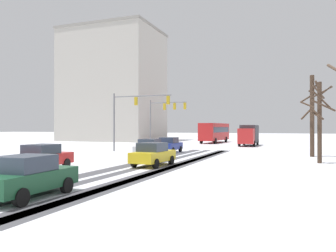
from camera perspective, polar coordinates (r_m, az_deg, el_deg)
The scene contains 17 objects.
wheel_track_left_lane at distance 24.04m, azimuth 1.35°, elevation -6.61°, with size 1.08×31.98×0.01m, color #4C4C51.
wheel_track_right_lane at distance 24.65m, azimuth -2.32°, elevation -6.45°, with size 0.75×31.98×0.01m, color #4C4C51.
wheel_track_center at distance 25.23m, azimuth -5.19°, elevation -6.31°, with size 1.09×31.98×0.01m, color #4C4C51.
wheel_track_oncoming at distance 23.90m, azimuth 2.32°, elevation -6.65°, with size 1.08×31.98×0.01m, color #4C4C51.
sidewalk_kerb_right at distance 21.23m, azimuth 17.88°, elevation -7.30°, with size 4.00×31.98×0.12m, color white.
traffic_signal_far_left at distance 46.28m, azimuth -0.58°, elevation 2.36°, with size 5.53×0.50×6.50m.
traffic_signal_near_left at distance 37.11m, azimuth -5.89°, elevation 2.87°, with size 6.99×0.41×6.50m.
car_blue_lead at distance 35.67m, azimuth 0.22°, elevation -3.22°, with size 1.90×4.13×1.62m.
car_silver_second at distance 30.75m, azimuth -3.06°, elevation -3.70°, with size 1.98×4.18×1.62m.
car_yellow_cab_third at distance 23.35m, azimuth -2.55°, elevation -4.80°, with size 1.98×4.17×1.62m.
car_red_fourth at distance 22.45m, azimuth -20.53°, elevation -4.97°, with size 1.95×4.16×1.62m.
car_dark_green_fifth at distance 13.87m, azimuth -22.74°, elevation -7.91°, with size 1.98×4.18×1.62m.
bus_oncoming at distance 59.12m, azimuth 7.92°, elevation -0.90°, with size 3.04×11.10×3.38m.
box_truck_delivery at distance 50.21m, azimuth 13.55°, elevation -1.42°, with size 2.36×7.42×3.02m.
bare_tree_sidewalk_mid at distance 27.47m, azimuth 24.37°, elevation 1.07°, with size 1.74×2.07×6.08m.
bare_tree_sidewalk_far at distance 33.27m, azimuth 23.30°, elevation 2.08°, with size 2.13×2.14×7.43m.
office_building_far_left_block at distance 69.99m, azimuth -9.26°, elevation 6.78°, with size 18.55×14.32×22.44m.
Camera 1 is at (10.93, -7.95, 2.67)m, focal length 35.89 mm.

